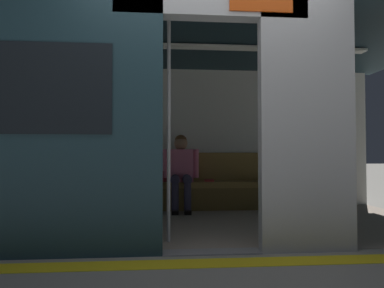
{
  "coord_description": "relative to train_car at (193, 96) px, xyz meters",
  "views": [
    {
      "loc": [
        0.44,
        3.1,
        0.85
      ],
      "look_at": [
        0.05,
        -1.37,
        0.98
      ],
      "focal_mm": 33.54,
      "sensor_mm": 36.0,
      "label": 1
    }
  ],
  "objects": [
    {
      "name": "ground_plane",
      "position": [
        -0.05,
        1.29,
        -1.57
      ],
      "size": [
        60.0,
        60.0,
        0.0
      ],
      "primitive_type": "plane",
      "color": "gray"
    },
    {
      "name": "platform_edge_strip",
      "position": [
        -0.05,
        1.59,
        -1.57
      ],
      "size": [
        8.0,
        0.24,
        0.01
      ],
      "primitive_type": "cube",
      "color": "yellow",
      "rests_on": "ground_plane"
    },
    {
      "name": "train_car",
      "position": [
        0.0,
        0.0,
        0.0
      ],
      "size": [
        6.4,
        2.95,
        2.37
      ],
      "color": "#ADAFB5",
      "rests_on": "ground_plane"
    },
    {
      "name": "bench_seat",
      "position": [
        -0.05,
        -1.15,
        -1.24
      ],
      "size": [
        2.96,
        0.44,
        0.43
      ],
      "color": "olive",
      "rests_on": "ground_plane"
    },
    {
      "name": "person_seated",
      "position": [
        0.09,
        -1.1,
        -0.91
      ],
      "size": [
        0.55,
        0.68,
        1.16
      ],
      "color": "pink",
      "rests_on": "ground_plane"
    },
    {
      "name": "handbag",
      "position": [
        0.43,
        -1.2,
        -1.05
      ],
      "size": [
        0.26,
        0.15,
        0.17
      ],
      "color": "maroon",
      "rests_on": "bench_seat"
    },
    {
      "name": "book",
      "position": [
        -0.36,
        -1.18,
        -1.12
      ],
      "size": [
        0.17,
        0.23,
        0.03
      ],
      "primitive_type": "cube",
      "rotation": [
        0.0,
        0.0,
        -0.1
      ],
      "color": "#B22D2D",
      "rests_on": "bench_seat"
    },
    {
      "name": "grab_pole_door",
      "position": [
        0.32,
        0.87,
        -0.46
      ],
      "size": [
        0.04,
        0.04,
        2.23
      ],
      "primitive_type": "cylinder",
      "color": "silver",
      "rests_on": "ground_plane"
    }
  ]
}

